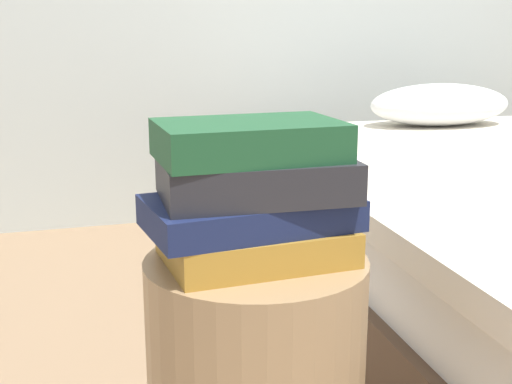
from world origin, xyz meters
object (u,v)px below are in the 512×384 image
Objects in this scene: book_navy at (251,213)px; book_forest at (249,140)px; book_ochre at (255,244)px; book_charcoal at (258,177)px.

book_forest reaches higher than book_navy.
book_navy is at bearing -52.21° from book_forest.
book_ochre is 0.15m from book_forest.
book_charcoal is (0.01, 0.01, 0.05)m from book_navy.
book_forest reaches higher than book_ochre.
book_forest is (-0.01, 0.00, 0.15)m from book_ochre.
book_charcoal is at bearing 50.67° from book_ochre.
book_forest reaches higher than book_charcoal.
book_navy reaches higher than book_ochre.
book_charcoal is 1.05× the size of book_forest.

